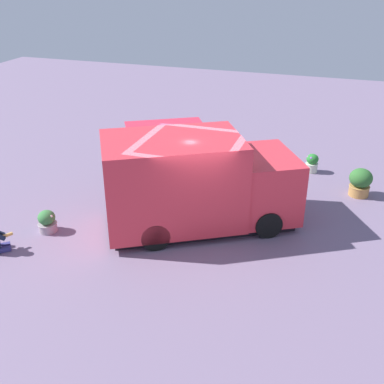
% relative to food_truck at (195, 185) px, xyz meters
% --- Properties ---
extents(ground_plane, '(40.00, 40.00, 0.00)m').
position_rel_food_truck_xyz_m(ground_plane, '(0.39, -0.00, -1.19)').
color(ground_plane, slate).
extents(food_truck, '(4.40, 5.42, 2.50)m').
position_rel_food_truck_xyz_m(food_truck, '(0.00, 0.00, 0.00)').
color(food_truck, '#DF323E').
rests_on(food_truck, ground_plane).
extents(planter_flowering_near, '(0.50, 0.50, 0.61)m').
position_rel_food_truck_xyz_m(planter_flowering_near, '(1.59, -3.58, -0.89)').
color(planter_flowering_near, '#9D8A96').
rests_on(planter_flowering_near, ground_plane).
extents(planter_flowering_far, '(0.42, 0.42, 0.64)m').
position_rel_food_truck_xyz_m(planter_flowering_far, '(-4.60, 2.64, -0.86)').
color(planter_flowering_far, silver).
rests_on(planter_flowering_far, ground_plane).
extents(planter_flowering_side, '(0.68, 0.68, 0.87)m').
position_rel_food_truck_xyz_m(planter_flowering_side, '(-3.25, 4.19, -0.73)').
color(planter_flowering_side, '#B08042').
rests_on(planter_flowering_side, ground_plane).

